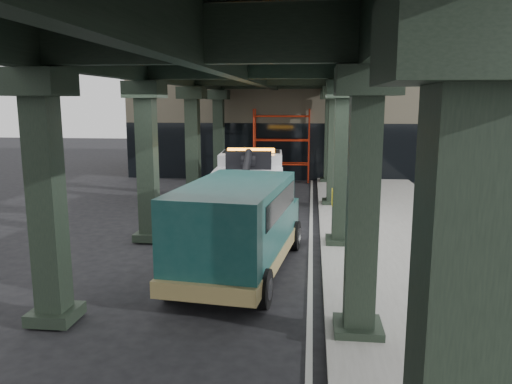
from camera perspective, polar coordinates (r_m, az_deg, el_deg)
The scene contains 8 objects.
ground at distance 13.76m, azimuth -0.93°, elevation -8.34°, with size 90.00×90.00×0.00m, color black.
sidewalk at distance 15.80m, azimuth 16.55°, elevation -6.02°, with size 5.00×40.00×0.15m, color gray.
lane_stripe at distance 15.56m, azimuth 6.28°, elevation -6.15°, with size 0.12×38.00×0.01m, color silver.
viaduct at distance 15.11m, azimuth -1.54°, elevation 14.34°, with size 7.40×32.00×6.40m.
building at distance 32.93m, azimuth 7.09°, elevation 9.56°, with size 22.00×10.00×8.00m, color #C6B793.
scaffolding at distance 27.72m, azimuth 2.95°, elevation 5.57°, with size 3.08×0.88×4.00m.
tow_truck at distance 17.48m, azimuth -0.88°, elevation 0.28°, with size 2.95×8.60×2.77m.
towed_van at distance 12.65m, azimuth -2.01°, elevation -3.82°, with size 2.99×6.24×2.44m.
Camera 1 is at (1.68, -12.93, 4.41)m, focal length 35.00 mm.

